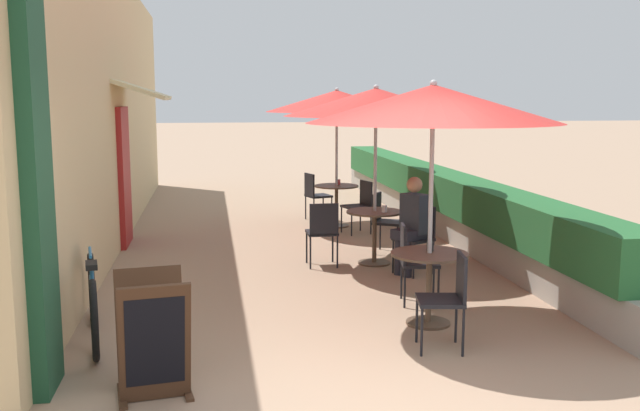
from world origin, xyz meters
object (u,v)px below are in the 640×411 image
at_px(patio_umbrella_near, 433,104).
at_px(cafe_chair_near_left, 449,293).
at_px(cafe_chair_mid_back, 323,229).
at_px(coffee_cup_far, 338,182).
at_px(patio_table_far, 336,197).
at_px(menu_board, 153,336).
at_px(patio_table_near, 429,273).
at_px(patio_umbrella_far, 337,101).
at_px(cafe_chair_far_left, 315,193).
at_px(patio_table_mid, 375,226).
at_px(bicycle_leaning, 93,301).
at_px(cafe_chair_near_right, 413,257).
at_px(seated_patron_mid_left, 412,221).
at_px(patio_umbrella_mid, 376,102).
at_px(cafe_chair_far_right, 360,202).
at_px(coffee_cup_mid, 384,209).
at_px(coffee_cup_near, 430,246).
at_px(cafe_chair_mid_right, 384,218).

distance_m(patio_umbrella_near, cafe_chair_near_left, 1.81).
height_order(cafe_chair_mid_back, coffee_cup_far, cafe_chair_mid_back).
relative_size(patio_table_far, menu_board, 0.82).
relative_size(patio_table_near, menu_board, 0.82).
height_order(patio_umbrella_far, cafe_chair_far_left, patio_umbrella_far).
xyz_separation_m(patio_table_mid, patio_umbrella_far, (-0.01, 2.87, 1.65)).
distance_m(bicycle_leaning, menu_board, 1.49).
xyz_separation_m(cafe_chair_near_right, patio_umbrella_far, (0.00, 4.77, 1.66)).
height_order(patio_table_mid, cafe_chair_mid_back, cafe_chair_mid_back).
distance_m(cafe_chair_near_left, patio_umbrella_far, 6.44).
distance_m(patio_umbrella_far, bicycle_leaning, 6.63).
bearing_deg(seated_patron_mid_left, coffee_cup_far, -25.57).
bearing_deg(bicycle_leaning, patio_umbrella_far, 49.34).
distance_m(patio_umbrella_mid, cafe_chair_far_right, 2.77).
xyz_separation_m(cafe_chair_near_right, patio_table_mid, (0.02, 1.91, 0.01)).
xyz_separation_m(patio_umbrella_mid, coffee_cup_far, (0.04, 2.98, -1.41)).
distance_m(cafe_chair_mid_back, coffee_cup_mid, 0.87).
xyz_separation_m(patio_table_near, patio_table_far, (0.05, 5.50, 0.00)).
bearing_deg(patio_umbrella_far, coffee_cup_near, -90.17).
relative_size(patio_table_near, seated_patron_mid_left, 0.61).
bearing_deg(coffee_cup_mid, cafe_chair_near_right, -93.85).
bearing_deg(coffee_cup_mid, cafe_chair_mid_back, 177.23).
bearing_deg(menu_board, coffee_cup_mid, 45.24).
relative_size(patio_umbrella_far, cafe_chair_far_left, 2.82).
distance_m(cafe_chair_far_right, bicycle_leaning, 5.98).
distance_m(coffee_cup_mid, cafe_chair_far_right, 2.33).
height_order(patio_umbrella_near, coffee_cup_far, patio_umbrella_near).
distance_m(patio_table_near, menu_board, 2.89).
height_order(seated_patron_mid_left, cafe_chair_far_left, seated_patron_mid_left).
bearing_deg(coffee_cup_far, patio_umbrella_mid, -90.81).
relative_size(cafe_chair_near_left, cafe_chair_far_left, 1.00).
distance_m(seated_patron_mid_left, menu_board, 4.45).
xyz_separation_m(patio_umbrella_far, coffee_cup_far, (0.05, 0.11, -1.41)).
distance_m(patio_umbrella_far, menu_board, 7.50).
distance_m(patio_umbrella_far, coffee_cup_far, 1.41).
bearing_deg(seated_patron_mid_left, patio_umbrella_mid, -2.80).
bearing_deg(patio_table_near, seated_patron_mid_left, 78.79).
bearing_deg(patio_umbrella_near, cafe_chair_near_left, -93.65).
bearing_deg(cafe_chair_near_left, patio_umbrella_far, 8.81).
distance_m(cafe_chair_mid_back, cafe_chair_far_right, 2.48).
height_order(patio_table_near, cafe_chair_mid_right, cafe_chair_mid_right).
bearing_deg(coffee_cup_far, patio_table_near, -91.06).
bearing_deg(coffee_cup_mid, patio_umbrella_mid, 131.46).
relative_size(patio_table_near, cafe_chair_mid_right, 0.88).
distance_m(patio_umbrella_mid, coffee_cup_mid, 1.41).
xyz_separation_m(patio_umbrella_near, menu_board, (-2.57, -1.32, -1.72)).
bearing_deg(cafe_chair_near_left, cafe_chair_far_left, 11.24).
bearing_deg(cafe_chair_mid_back, patio_umbrella_mid, 6.04).
xyz_separation_m(patio_table_near, bicycle_leaning, (-3.22, 0.02, -0.15)).
bearing_deg(patio_umbrella_mid, patio_umbrella_far, 90.24).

